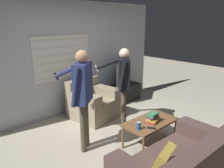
# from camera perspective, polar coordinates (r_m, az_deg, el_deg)

# --- Properties ---
(ground_plane) EXTENTS (16.00, 16.00, 0.00)m
(ground_plane) POSITION_cam_1_polar(r_m,az_deg,el_deg) (4.05, 5.60, -15.33)
(ground_plane) COLOR #B2A893
(wall_back) EXTENTS (5.20, 0.08, 2.55)m
(wall_back) POSITION_cam_1_polar(r_m,az_deg,el_deg) (5.10, -11.15, 6.49)
(wall_back) COLOR #ADB2B7
(wall_back) RESTS_ON ground_plane
(armchair_beige) EXTENTS (1.00, 1.02, 0.85)m
(armchair_beige) POSITION_cam_1_polar(r_m,az_deg,el_deg) (4.94, -5.20, -4.85)
(armchair_beige) COLOR gray
(armchair_beige) RESTS_ON ground_plane
(coffee_table) EXTENTS (0.97, 0.53, 0.45)m
(coffee_table) POSITION_cam_1_polar(r_m,az_deg,el_deg) (3.89, 10.00, -10.12)
(coffee_table) COLOR brown
(coffee_table) RESTS_ON ground_plane
(tv_stand) EXTENTS (0.97, 0.44, 0.45)m
(tv_stand) POSITION_cam_1_polar(r_m,az_deg,el_deg) (5.93, 2.81, -2.34)
(tv_stand) COLOR black
(tv_stand) RESTS_ON ground_plane
(tv) EXTENTS (0.71, 0.57, 0.60)m
(tv) POSITION_cam_1_polar(r_m,az_deg,el_deg) (5.78, 2.85, 2.64)
(tv) COLOR #2D2D33
(tv) RESTS_ON tv_stand
(person_left_standing) EXTENTS (0.52, 0.83, 1.69)m
(person_left_standing) POSITION_cam_1_polar(r_m,az_deg,el_deg) (3.49, -7.73, -1.27)
(person_left_standing) COLOR #4C4233
(person_left_standing) RESTS_ON ground_plane
(person_right_standing) EXTENTS (0.51, 0.77, 1.61)m
(person_right_standing) POSITION_cam_1_polar(r_m,az_deg,el_deg) (4.30, 2.97, 1.39)
(person_right_standing) COLOR #4C4233
(person_right_standing) RESTS_ON ground_plane
(book_stack) EXTENTS (0.25, 0.22, 0.17)m
(book_stack) POSITION_cam_1_polar(r_m,az_deg,el_deg) (3.82, 10.58, -8.67)
(book_stack) COLOR maroon
(book_stack) RESTS_ON coffee_table
(soda_can) EXTENTS (0.07, 0.07, 0.13)m
(soda_can) POSITION_cam_1_polar(r_m,az_deg,el_deg) (3.54, 6.98, -10.78)
(soda_can) COLOR #194C9E
(soda_can) RESTS_ON coffee_table
(spare_remote) EXTENTS (0.10, 0.13, 0.02)m
(spare_remote) POSITION_cam_1_polar(r_m,az_deg,el_deg) (3.61, 10.22, -11.25)
(spare_remote) COLOR black
(spare_remote) RESTS_ON coffee_table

